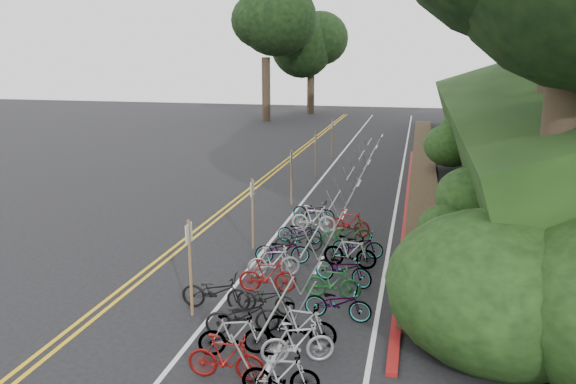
% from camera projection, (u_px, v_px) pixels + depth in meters
% --- Properties ---
extents(ground, '(120.00, 120.00, 0.00)m').
position_uv_depth(ground, '(178.00, 309.00, 14.91)').
color(ground, black).
rests_on(ground, ground).
extents(road_markings, '(7.47, 80.00, 0.01)m').
position_uv_depth(road_markings, '(287.00, 210.00, 24.32)').
color(road_markings, gold).
rests_on(road_markings, ground).
extents(red_curb, '(0.25, 28.00, 0.10)m').
position_uv_depth(red_curb, '(408.00, 205.00, 24.99)').
color(red_curb, maroon).
rests_on(red_curb, ground).
extents(embankment, '(14.30, 48.14, 9.11)m').
position_uv_depth(embankment, '(554.00, 133.00, 29.44)').
color(embankment, black).
rests_on(embankment, ground).
extents(bike_rack_front, '(1.19, 3.18, 1.26)m').
position_uv_depth(bike_rack_front, '(278.00, 318.00, 12.38)').
color(bike_rack_front, '#9B9B9C').
rests_on(bike_rack_front, ground).
extents(bike_racks_rest, '(1.14, 23.00, 1.17)m').
position_uv_depth(bike_racks_rest, '(350.00, 179.00, 26.34)').
color(bike_racks_rest, '#9B9B9C').
rests_on(bike_racks_rest, ground).
extents(signpost_near, '(0.08, 0.40, 2.58)m').
position_uv_depth(signpost_near, '(190.00, 262.00, 14.22)').
color(signpost_near, brown).
rests_on(signpost_near, ground).
extents(signposts_rest, '(0.08, 18.40, 2.50)m').
position_uv_depth(signposts_rest, '(305.00, 161.00, 27.67)').
color(signposts_rest, brown).
rests_on(signposts_rest, ground).
extents(bike_front, '(0.68, 1.91, 1.00)m').
position_uv_depth(bike_front, '(216.00, 291.00, 14.80)').
color(bike_front, black).
rests_on(bike_front, ground).
extents(bike_valet, '(3.23, 13.46, 1.04)m').
position_uv_depth(bike_valet, '(307.00, 266.00, 16.60)').
color(bike_valet, maroon).
rests_on(bike_valet, ground).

